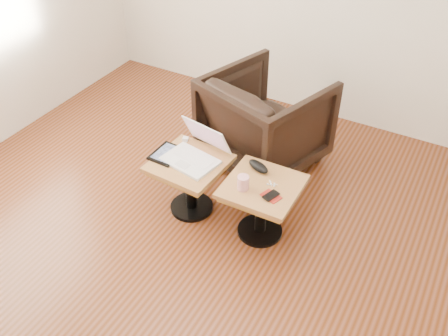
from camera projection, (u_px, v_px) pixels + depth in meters
The scene contains 11 objects.
room_shell at pixel (182, 90), 2.45m from camera, with size 4.52×4.52×2.71m.
side_table_left at pixel (190, 174), 3.55m from camera, with size 0.51×0.51×0.44m.
side_table_right at pixel (262, 197), 3.35m from camera, with size 0.49×0.49×0.44m.
laptop at pixel (195, 152), 3.48m from camera, with size 0.43×0.42×0.24m.
tablet at pixel (167, 154), 3.53m from camera, with size 0.19×0.24×0.02m.
charging_adapter at pixel (185, 139), 3.67m from camera, with size 0.04×0.04×0.02m, color white.
glasses_case at pixel (258, 166), 3.39m from camera, with size 0.17×0.08×0.05m, color black.
striped_cup at pixel (243, 183), 3.22m from camera, with size 0.08×0.08×0.10m, color #D2435D.
earbuds_tangle at pixel (271, 184), 3.28m from camera, with size 0.07×0.05×0.01m.
phone_on_sleeve at pixel (271, 196), 3.19m from camera, with size 0.14×0.12×0.02m.
armchair at pixel (265, 121), 3.99m from camera, with size 0.82×0.85×0.77m, color black.
Camera 1 is at (1.23, -1.78, 2.57)m, focal length 40.00 mm.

